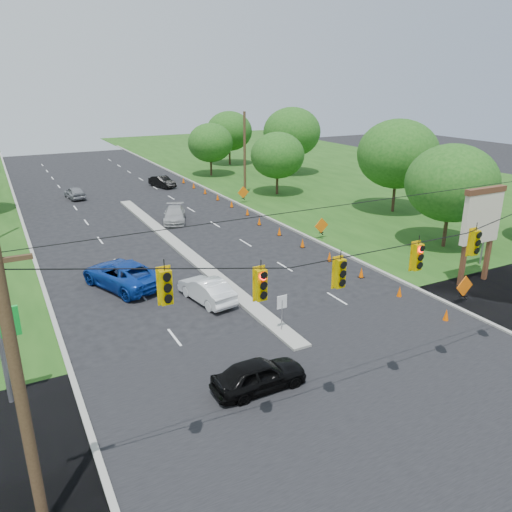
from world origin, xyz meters
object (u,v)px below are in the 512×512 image
pylon_sign (482,221)px  blue_pickup (122,274)px  white_sedan (207,290)px  black_sedan (259,375)px

pylon_sign → blue_pickup: (-19.96, 9.56, -3.17)m
white_sedan → pylon_sign: bearing=152.8°
pylon_sign → black_sedan: bearing=-167.2°
white_sedan → blue_pickup: size_ratio=0.72×
pylon_sign → white_sedan: bearing=162.4°
blue_pickup → pylon_sign: bearing=133.0°
white_sedan → black_sedan: bearing=71.3°
white_sedan → blue_pickup: bearing=-59.3°
pylon_sign → black_sedan: size_ratio=1.52×
pylon_sign → blue_pickup: size_ratio=1.03×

